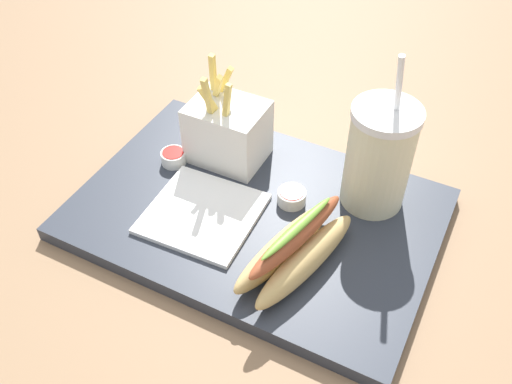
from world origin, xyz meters
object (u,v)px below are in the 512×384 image
at_px(fries_basket, 228,131).
at_px(napkin_stack, 203,213).
at_px(ketchup_cup_1, 292,196).
at_px(ketchup_cup_2, 174,157).
at_px(hot_dog_1, 296,249).
at_px(soda_cup, 379,157).

height_order(fries_basket, napkin_stack, fries_basket).
bearing_deg(ketchup_cup_1, ketchup_cup_2, -178.71).
relative_size(hot_dog_1, napkin_stack, 1.37).
height_order(hot_dog_1, ketchup_cup_2, hot_dog_1).
xyz_separation_m(hot_dog_1, ketchup_cup_1, (-0.05, 0.09, -0.02)).
bearing_deg(fries_basket, ketchup_cup_1, -20.10).
relative_size(ketchup_cup_1, ketchup_cup_2, 1.07).
bearing_deg(napkin_stack, ketchup_cup_1, 38.82).
xyz_separation_m(ketchup_cup_1, ketchup_cup_2, (-0.18, -0.00, 0.00)).
bearing_deg(ketchup_cup_2, fries_basket, 37.59).
distance_m(ketchup_cup_1, napkin_stack, 0.12).
xyz_separation_m(soda_cup, hot_dog_1, (-0.04, -0.14, -0.05)).
bearing_deg(fries_basket, hot_dog_1, -39.39).
xyz_separation_m(fries_basket, ketchup_cup_1, (0.12, -0.04, -0.03)).
height_order(soda_cup, fries_basket, soda_cup).
bearing_deg(hot_dog_1, fries_basket, 140.61).
bearing_deg(hot_dog_1, ketchup_cup_2, 158.80).
height_order(ketchup_cup_1, napkin_stack, ketchup_cup_1).
relative_size(hot_dog_1, ketchup_cup_2, 5.29).
xyz_separation_m(soda_cup, napkin_stack, (-0.18, -0.13, -0.07)).
distance_m(fries_basket, hot_dog_1, 0.21).
distance_m(fries_basket, napkin_stack, 0.13).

